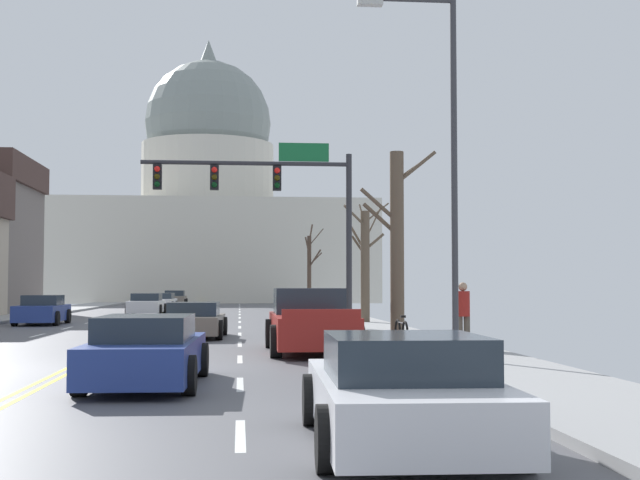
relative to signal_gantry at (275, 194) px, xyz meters
The scene contains 17 objects.
ground 15.45m from the signal_gantry, 109.27° to the right, with size 20.00×180.00×0.20m.
signal_gantry is the anchor object (origin of this frame).
street_lamp_right 14.14m from the signal_gantry, 77.28° to the right, with size 2.22×0.24×8.09m.
capitol_building 62.20m from the signal_gantry, 94.44° to the left, with size 34.36×23.37×28.53m.
sedan_near_00 6.33m from the signal_gantry, 130.61° to the right, with size 2.15×4.40×1.18m.
pickup_truck_near_01 10.72m from the signal_gantry, 86.83° to the right, with size 2.27×5.67×1.66m.
sedan_near_02 17.95m from the signal_gantry, 99.73° to the right, with size 2.04×4.73×1.22m.
sedan_near_03 23.56m from the signal_gantry, 88.87° to the right, with size 2.15×4.52×1.21m.
sedan_oncoming_00 13.08m from the signal_gantry, 144.87° to the left, with size 1.99×4.25×1.30m.
sedan_oncoming_01 21.09m from the signal_gantry, 109.20° to the left, with size 2.08×4.38×1.26m.
sedan_oncoming_02 29.62m from the signal_gantry, 103.30° to the left, with size 2.13×4.39×1.19m.
sedan_oncoming_03 40.16m from the signal_gantry, 99.51° to the left, with size 1.98×4.59×1.30m.
bare_tree_00 9.11m from the signal_gantry, 69.37° to the right, with size 2.17×0.87×5.41m.
bare_tree_02 24.28m from the signal_gantry, 82.32° to the left, with size 1.30×2.27×5.65m.
bare_tree_04 7.14m from the signal_gantry, 51.66° to the left, with size 2.26×1.85×5.32m.
pedestrian_00 12.66m from the signal_gantry, 69.27° to the right, with size 0.35×0.34×1.68m.
bicycle_parked 11.32m from the signal_gantry, 73.49° to the right, with size 0.12×1.77×0.85m.
Camera 1 is at (3.48, -18.79, 1.75)m, focal length 48.82 mm.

